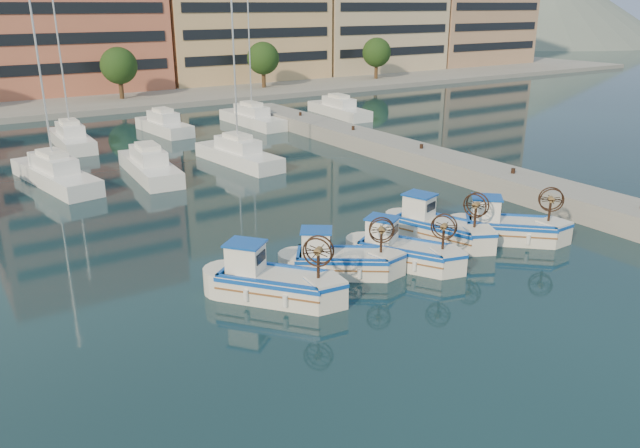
{
  "coord_description": "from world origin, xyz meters",
  "views": [
    {
      "loc": [
        -16.09,
        -17.57,
        10.66
      ],
      "look_at": [
        -1.92,
        4.04,
        1.5
      ],
      "focal_mm": 35.0,
      "sensor_mm": 36.0,
      "label": 1
    }
  ],
  "objects_px": {
    "fishing_boat_b": "(339,259)",
    "fishing_boat_c": "(402,250)",
    "fishing_boat_a": "(271,280)",
    "fishing_boat_d": "(437,226)",
    "fishing_boat_e": "(506,226)"
  },
  "relations": [
    {
      "from": "fishing_boat_a",
      "to": "fishing_boat_b",
      "type": "distance_m",
      "value": 3.46
    },
    {
      "from": "fishing_boat_d",
      "to": "fishing_boat_e",
      "type": "relative_size",
      "value": 1.06
    },
    {
      "from": "fishing_boat_a",
      "to": "fishing_boat_e",
      "type": "relative_size",
      "value": 1.04
    },
    {
      "from": "fishing_boat_d",
      "to": "fishing_boat_b",
      "type": "bearing_deg",
      "value": 167.75
    },
    {
      "from": "fishing_boat_d",
      "to": "fishing_boat_e",
      "type": "distance_m",
      "value": 3.29
    },
    {
      "from": "fishing_boat_a",
      "to": "fishing_boat_b",
      "type": "relative_size",
      "value": 1.08
    },
    {
      "from": "fishing_boat_a",
      "to": "fishing_boat_c",
      "type": "height_order",
      "value": "fishing_boat_a"
    },
    {
      "from": "fishing_boat_a",
      "to": "fishing_boat_b",
      "type": "bearing_deg",
      "value": -32.02
    },
    {
      "from": "fishing_boat_c",
      "to": "fishing_boat_e",
      "type": "xyz_separation_m",
      "value": [
        6.01,
        -0.48,
        0.04
      ]
    },
    {
      "from": "fishing_boat_e",
      "to": "fishing_boat_d",
      "type": "bearing_deg",
      "value": 100.09
    },
    {
      "from": "fishing_boat_d",
      "to": "fishing_boat_e",
      "type": "bearing_deg",
      "value": -51.16
    },
    {
      "from": "fishing_boat_b",
      "to": "fishing_boat_c",
      "type": "xyz_separation_m",
      "value": [
        2.86,
        -0.65,
        0.01
      ]
    },
    {
      "from": "fishing_boat_c",
      "to": "fishing_boat_d",
      "type": "xyz_separation_m",
      "value": [
        3.25,
        1.3,
        0.05
      ]
    },
    {
      "from": "fishing_boat_a",
      "to": "fishing_boat_d",
      "type": "distance_m",
      "value": 9.6
    },
    {
      "from": "fishing_boat_e",
      "to": "fishing_boat_c",
      "type": "bearing_deg",
      "value": 128.33
    }
  ]
}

